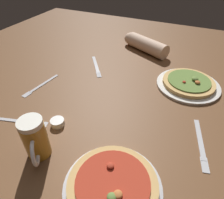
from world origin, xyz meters
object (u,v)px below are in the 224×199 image
at_px(pizza_plate_near, 113,185).
at_px(ramekin_sauce, 57,122).
at_px(knife_spare, 96,66).
at_px(beer_mug_dark, 35,139).
at_px(diner_arm, 144,44).
at_px(fork_spare, 24,122).
at_px(fork_left, 40,86).
at_px(pizza_plate_far, 188,83).
at_px(knife_right, 201,143).

height_order(pizza_plate_near, ramekin_sauce, pizza_plate_near).
bearing_deg(knife_spare, beer_mug_dark, -80.17).
distance_m(pizza_plate_near, diner_arm, 0.97).
xyz_separation_m(pizza_plate_near, ramekin_sauce, (-0.31, 0.15, -0.00)).
bearing_deg(fork_spare, ramekin_sauce, 18.46).
bearing_deg(knife_spare, pizza_plate_near, -58.30).
xyz_separation_m(fork_left, diner_arm, (0.34, 0.61, 0.04)).
bearing_deg(diner_arm, pizza_plate_near, -77.81).
xyz_separation_m(pizza_plate_far, knife_right, (0.10, -0.36, -0.01)).
height_order(pizza_plate_far, knife_right, pizza_plate_far).
bearing_deg(fork_left, pizza_plate_near, -31.08).
xyz_separation_m(ramekin_sauce, knife_spare, (-0.08, 0.48, -0.01)).
bearing_deg(beer_mug_dark, fork_spare, 149.48).
relative_size(ramekin_sauce, fork_left, 0.25).
height_order(knife_right, knife_spare, same).
bearing_deg(knife_spare, knife_right, -29.36).
bearing_deg(beer_mug_dark, pizza_plate_near, -1.86).
bearing_deg(diner_arm, beer_mug_dark, -94.55).
bearing_deg(beer_mug_dark, fork_left, 130.02).
bearing_deg(ramekin_sauce, fork_left, 142.95).
distance_m(fork_spare, diner_arm, 0.87).
relative_size(pizza_plate_near, diner_arm, 0.90).
bearing_deg(ramekin_sauce, pizza_plate_near, -25.73).
distance_m(pizza_plate_near, beer_mug_dark, 0.28).
bearing_deg(knife_right, diner_arm, 122.77).
bearing_deg(fork_left, ramekin_sauce, -37.05).
relative_size(pizza_plate_far, fork_spare, 1.50).
bearing_deg(pizza_plate_near, fork_spare, 166.74).
height_order(pizza_plate_far, fork_spare, pizza_plate_far).
bearing_deg(fork_left, knife_right, -3.65).
relative_size(ramekin_sauce, diner_arm, 0.17).
relative_size(pizza_plate_near, beer_mug_dark, 1.92).
bearing_deg(diner_arm, knife_right, -57.23).
xyz_separation_m(pizza_plate_far, ramekin_sauce, (-0.43, -0.49, -0.00)).
distance_m(pizza_plate_far, fork_spare, 0.78).
bearing_deg(knife_spare, diner_arm, 60.62).
bearing_deg(knife_spare, fork_spare, -95.87).
bearing_deg(pizza_plate_near, ramekin_sauce, 154.27).
height_order(pizza_plate_near, pizza_plate_far, pizza_plate_far).
bearing_deg(pizza_plate_far, fork_left, -155.40).
bearing_deg(knife_right, pizza_plate_near, -128.36).
relative_size(fork_left, fork_spare, 1.08).
bearing_deg(knife_right, knife_spare, 150.64).
relative_size(beer_mug_dark, knife_right, 0.64).
bearing_deg(ramekin_sauce, diner_arm, 82.71).
distance_m(fork_left, diner_arm, 0.70).
xyz_separation_m(pizza_plate_far, fork_left, (-0.67, -0.31, -0.01)).
xyz_separation_m(fork_left, knife_right, (0.77, -0.05, 0.00)).
bearing_deg(fork_spare, diner_arm, 74.43).
height_order(fork_left, knife_right, same).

